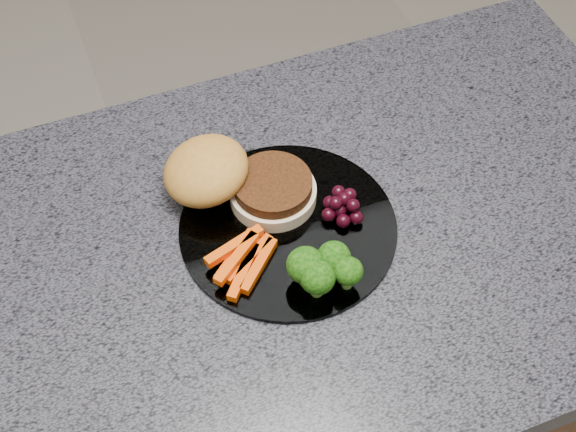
% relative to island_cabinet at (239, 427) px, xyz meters
% --- Properties ---
extents(island_cabinet, '(1.20, 0.60, 0.86)m').
position_rel_island_cabinet_xyz_m(island_cabinet, '(0.00, 0.00, 0.00)').
color(island_cabinet, '#542F1D').
rests_on(island_cabinet, ground).
extents(countertop, '(1.20, 0.60, 0.04)m').
position_rel_island_cabinet_xyz_m(countertop, '(0.00, 0.00, 0.45)').
color(countertop, '#484750').
rests_on(countertop, island_cabinet).
extents(plate, '(0.26, 0.26, 0.01)m').
position_rel_island_cabinet_xyz_m(plate, '(0.09, 0.02, 0.47)').
color(plate, white).
rests_on(plate, countertop).
extents(burger, '(0.20, 0.17, 0.06)m').
position_rel_island_cabinet_xyz_m(burger, '(0.05, 0.09, 0.50)').
color(burger, beige).
rests_on(burger, plate).
extents(carrot_sticks, '(0.09, 0.09, 0.02)m').
position_rel_island_cabinet_xyz_m(carrot_sticks, '(0.03, -0.01, 0.48)').
color(carrot_sticks, '#F44C04').
rests_on(carrot_sticks, plate).
extents(broccoli, '(0.08, 0.06, 0.05)m').
position_rel_island_cabinet_xyz_m(broccoli, '(0.10, -0.07, 0.51)').
color(broccoli, '#5F9636').
rests_on(broccoli, plate).
extents(grape_bunch, '(0.05, 0.05, 0.03)m').
position_rel_island_cabinet_xyz_m(grape_bunch, '(0.16, 0.02, 0.49)').
color(grape_bunch, black).
rests_on(grape_bunch, plate).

